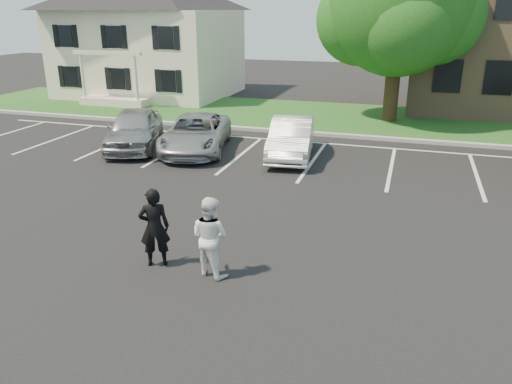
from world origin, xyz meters
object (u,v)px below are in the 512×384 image
man_black_suit (154,227)px  man_white_shirt (210,236)px  house (149,33)px  car_white_sedan (291,138)px  tree (401,7)px  car_silver_west (135,129)px  car_silver_minivan (196,133)px

man_black_suit → man_white_shirt: man_black_suit is taller
house → car_white_sedan: 17.05m
man_black_suit → man_white_shirt: bearing=152.1°
tree → man_black_suit: tree is taller
car_silver_west → car_silver_minivan: (2.49, 0.36, -0.09)m
house → car_silver_minivan: bearing=-55.0°
house → tree: size_ratio=1.17×
house → man_white_shirt: (12.57, -20.79, -2.97)m
man_black_suit → man_white_shirt: 1.29m
man_black_suit → car_silver_minivan: 9.37m
house → man_black_suit: house is taller
tree → man_white_shirt: (-2.78, -16.82, -4.49)m
car_silver_minivan → car_white_sedan: 3.78m
man_white_shirt → car_white_sedan: bearing=-69.6°
car_white_sedan → car_silver_west: bearing=177.3°
tree → car_silver_west: size_ratio=1.92×
man_black_suit → car_silver_west: 10.12m
house → man_white_shirt: house is taller
man_black_suit → car_silver_west: bearing=-84.1°
tree → man_white_shirt: 17.63m
man_black_suit → car_white_sedan: bearing=-121.7°
man_black_suit → car_white_sedan: size_ratio=0.41×
man_white_shirt → car_silver_minivan: man_white_shirt is taller
house → tree: tree is taller
man_black_suit → car_silver_west: size_ratio=0.39×
man_white_shirt → tree: bearing=-82.1°
man_black_suit → car_silver_minivan: (-2.97, 8.88, -0.19)m
house → tree: (15.35, -3.96, 1.52)m
house → man_black_suit: 23.81m
man_white_shirt → car_silver_minivan: (-4.26, 8.91, -0.17)m
man_black_suit → car_white_sedan: 9.19m
car_silver_west → house: bearing=96.1°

